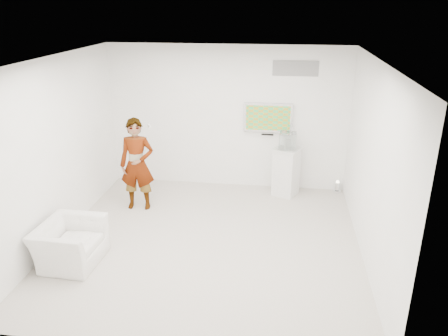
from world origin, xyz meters
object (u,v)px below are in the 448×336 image
Objects in this scene: tv at (268,118)px; armchair at (70,243)px; pedestal at (286,172)px; person at (137,165)px; floor_uplight at (337,187)px.

tv is 4.54m from armchair.
tv is at bearing 142.40° from pedestal.
pedestal is at bearing 13.73° from person.
armchair is 4.44m from pedestal.
person is 1.77× the size of pedestal.
person is (-2.40, -1.33, -0.66)m from tv.
armchair is (-0.45, -2.00, -0.57)m from person.
pedestal is (3.27, 3.00, 0.18)m from armchair.
armchair reaches higher than floor_uplight.
floor_uplight is (3.91, 1.23, -0.76)m from person.
pedestal is (2.82, 1.00, -0.39)m from person.
armchair is at bearing -137.42° from pedestal.
floor_uplight is (1.51, -0.09, -1.42)m from tv.
tv is 3.85× the size of floor_uplight.
tv is at bearing 176.46° from floor_uplight.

